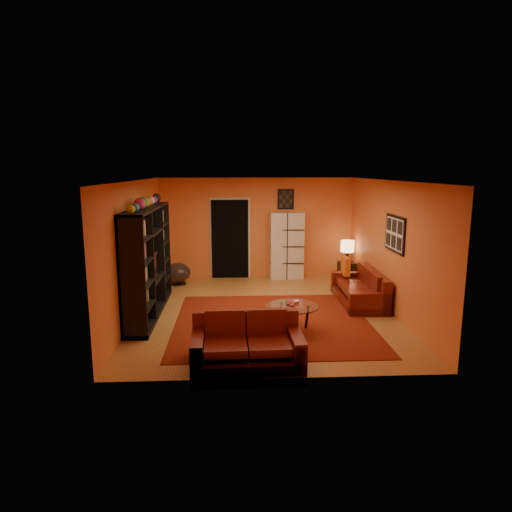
{
  "coord_description": "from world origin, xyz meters",
  "views": [
    {
      "loc": [
        -0.61,
        -8.79,
        2.82
      ],
      "look_at": [
        -0.16,
        0.1,
        1.11
      ],
      "focal_mm": 32.0,
      "sensor_mm": 36.0,
      "label": 1
    }
  ],
  "objects_px": {
    "loveseat": "(247,343)",
    "storage_cabinet": "(286,246)",
    "tv": "(151,265)",
    "bowl_chair": "(178,273)",
    "table_lamp": "(347,247)",
    "side_table": "(346,272)",
    "coffee_table": "(292,308)",
    "entertainment_unit": "(148,261)",
    "sofa": "(362,289)"
  },
  "relations": [
    {
      "from": "tv",
      "to": "side_table",
      "type": "bearing_deg",
      "value": -62.3
    },
    {
      "from": "side_table",
      "to": "table_lamp",
      "type": "distance_m",
      "value": 0.65
    },
    {
      "from": "side_table",
      "to": "storage_cabinet",
      "type": "bearing_deg",
      "value": 163.52
    },
    {
      "from": "loveseat",
      "to": "storage_cabinet",
      "type": "relative_size",
      "value": 0.95
    },
    {
      "from": "table_lamp",
      "to": "storage_cabinet",
      "type": "bearing_deg",
      "value": 163.52
    },
    {
      "from": "entertainment_unit",
      "to": "coffee_table",
      "type": "relative_size",
      "value": 3.27
    },
    {
      "from": "bowl_chair",
      "to": "table_lamp",
      "type": "bearing_deg",
      "value": 0.99
    },
    {
      "from": "entertainment_unit",
      "to": "table_lamp",
      "type": "distance_m",
      "value": 5.11
    },
    {
      "from": "sofa",
      "to": "side_table",
      "type": "bearing_deg",
      "value": 87.88
    },
    {
      "from": "table_lamp",
      "to": "entertainment_unit",
      "type": "bearing_deg",
      "value": -152.46
    },
    {
      "from": "table_lamp",
      "to": "tv",
      "type": "bearing_deg",
      "value": -152.3
    },
    {
      "from": "entertainment_unit",
      "to": "tv",
      "type": "xyz_separation_m",
      "value": [
        0.05,
        0.01,
        -0.08
      ]
    },
    {
      "from": "tv",
      "to": "loveseat",
      "type": "relative_size",
      "value": 0.53
    },
    {
      "from": "coffee_table",
      "to": "table_lamp",
      "type": "bearing_deg",
      "value": 62.47
    },
    {
      "from": "entertainment_unit",
      "to": "table_lamp",
      "type": "height_order",
      "value": "entertainment_unit"
    },
    {
      "from": "tv",
      "to": "side_table",
      "type": "distance_m",
      "value": 5.11
    },
    {
      "from": "storage_cabinet",
      "to": "table_lamp",
      "type": "height_order",
      "value": "storage_cabinet"
    },
    {
      "from": "sofa",
      "to": "bowl_chair",
      "type": "height_order",
      "value": "sofa"
    },
    {
      "from": "storage_cabinet",
      "to": "tv",
      "type": "bearing_deg",
      "value": -141.27
    },
    {
      "from": "coffee_table",
      "to": "side_table",
      "type": "height_order",
      "value": "side_table"
    },
    {
      "from": "tv",
      "to": "loveseat",
      "type": "bearing_deg",
      "value": -143.44
    },
    {
      "from": "loveseat",
      "to": "table_lamp",
      "type": "bearing_deg",
      "value": -30.85
    },
    {
      "from": "sofa",
      "to": "bowl_chair",
      "type": "distance_m",
      "value": 4.5
    },
    {
      "from": "loveseat",
      "to": "side_table",
      "type": "bearing_deg",
      "value": -30.85
    },
    {
      "from": "table_lamp",
      "to": "side_table",
      "type": "bearing_deg",
      "value": 0.0
    },
    {
      "from": "entertainment_unit",
      "to": "loveseat",
      "type": "bearing_deg",
      "value": -52.56
    },
    {
      "from": "entertainment_unit",
      "to": "tv",
      "type": "height_order",
      "value": "entertainment_unit"
    },
    {
      "from": "table_lamp",
      "to": "bowl_chair",
      "type": "bearing_deg",
      "value": -179.01
    },
    {
      "from": "bowl_chair",
      "to": "coffee_table",
      "type": "bearing_deg",
      "value": -55.09
    },
    {
      "from": "table_lamp",
      "to": "loveseat",
      "type": "bearing_deg",
      "value": -119.29
    },
    {
      "from": "coffee_table",
      "to": "bowl_chair",
      "type": "bearing_deg",
      "value": 124.91
    },
    {
      "from": "tv",
      "to": "coffee_table",
      "type": "relative_size",
      "value": 0.95
    },
    {
      "from": "coffee_table",
      "to": "storage_cabinet",
      "type": "distance_m",
      "value": 4.01
    },
    {
      "from": "loveseat",
      "to": "coffee_table",
      "type": "height_order",
      "value": "loveseat"
    },
    {
      "from": "side_table",
      "to": "sofa",
      "type": "bearing_deg",
      "value": -93.63
    },
    {
      "from": "loveseat",
      "to": "bowl_chair",
      "type": "xyz_separation_m",
      "value": [
        -1.57,
        4.7,
        0.0
      ]
    },
    {
      "from": "entertainment_unit",
      "to": "storage_cabinet",
      "type": "distance_m",
      "value": 4.13
    },
    {
      "from": "entertainment_unit",
      "to": "coffee_table",
      "type": "height_order",
      "value": "entertainment_unit"
    },
    {
      "from": "entertainment_unit",
      "to": "tv",
      "type": "relative_size",
      "value": 3.44
    },
    {
      "from": "loveseat",
      "to": "coffee_table",
      "type": "bearing_deg",
      "value": -35.52
    },
    {
      "from": "sofa",
      "to": "tv",
      "type": "bearing_deg",
      "value": -172.03
    },
    {
      "from": "coffee_table",
      "to": "sofa",
      "type": "bearing_deg",
      "value": 44.18
    },
    {
      "from": "loveseat",
      "to": "storage_cabinet",
      "type": "bearing_deg",
      "value": -14.39
    },
    {
      "from": "storage_cabinet",
      "to": "side_table",
      "type": "bearing_deg",
      "value": -20.81
    },
    {
      "from": "coffee_table",
      "to": "bowl_chair",
      "type": "xyz_separation_m",
      "value": [
        -2.41,
        3.45,
        -0.13
      ]
    },
    {
      "from": "tv",
      "to": "storage_cabinet",
      "type": "height_order",
      "value": "storage_cabinet"
    },
    {
      "from": "entertainment_unit",
      "to": "sofa",
      "type": "distance_m",
      "value": 4.5
    },
    {
      "from": "entertainment_unit",
      "to": "coffee_table",
      "type": "bearing_deg",
      "value": -23.52
    },
    {
      "from": "coffee_table",
      "to": "table_lamp",
      "type": "height_order",
      "value": "table_lamp"
    },
    {
      "from": "side_table",
      "to": "loveseat",
      "type": "bearing_deg",
      "value": -119.29
    }
  ]
}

